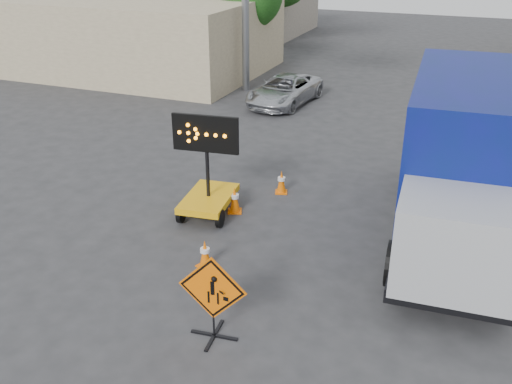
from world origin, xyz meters
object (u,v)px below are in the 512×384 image
Objects in this scene: pickup_truck at (285,90)px; box_truck at (460,169)px; arrow_board at (208,192)px; construction_sign at (213,296)px.

pickup_truck is 0.54× the size of box_truck.
pickup_truck is (-1.75, 11.39, -0.00)m from arrow_board.
box_truck is (8.28, -9.99, 1.21)m from pickup_truck.
construction_sign is 5.49m from arrow_board.
arrow_board is 6.79m from box_truck.
arrow_board reaches higher than construction_sign.
box_truck reaches higher than pickup_truck.
box_truck reaches higher than construction_sign.
arrow_board is at bearing -171.84° from box_truck.
construction_sign is 0.63× the size of arrow_board.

